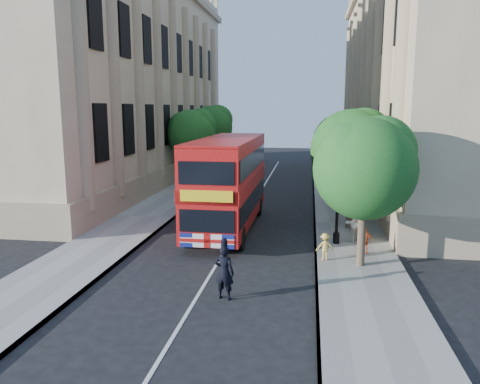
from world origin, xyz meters
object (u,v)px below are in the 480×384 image
at_px(lamp_post, 338,193).
at_px(double_decker_bus, 228,181).
at_px(box_van, 219,182).
at_px(police_constable, 224,272).
at_px(woman_pedestrian, 352,223).

distance_m(lamp_post, double_decker_bus, 5.95).
height_order(box_van, police_constable, box_van).
bearing_deg(lamp_post, box_van, 130.30).
bearing_deg(box_van, double_decker_bus, -70.14).
distance_m(double_decker_bus, police_constable, 9.39).
relative_size(box_van, police_constable, 2.93).
relative_size(lamp_post, box_van, 0.94).
height_order(double_decker_bus, box_van, double_decker_bus).
height_order(lamp_post, woman_pedestrian, lamp_post).
height_order(double_decker_bus, police_constable, double_decker_bus).
xyz_separation_m(box_van, police_constable, (3.18, -15.37, -0.56)).
xyz_separation_m(police_constable, woman_pedestrian, (4.79, 7.29, 0.10)).
height_order(lamp_post, double_decker_bus, lamp_post).
bearing_deg(lamp_post, double_decker_bus, 157.50).
relative_size(lamp_post, woman_pedestrian, 2.85).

